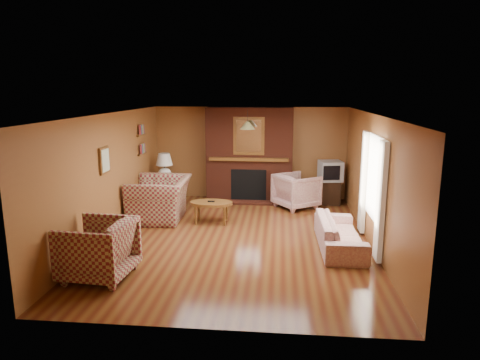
# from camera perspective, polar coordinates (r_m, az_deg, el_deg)

# --- Properties ---
(floor) EXTENTS (6.50, 6.50, 0.00)m
(floor) POSITION_cam_1_polar(r_m,az_deg,el_deg) (8.41, -0.29, -7.76)
(floor) COLOR #4F2211
(floor) RESTS_ON ground
(ceiling) EXTENTS (6.50, 6.50, 0.00)m
(ceiling) POSITION_cam_1_polar(r_m,az_deg,el_deg) (7.93, -0.30, 8.79)
(ceiling) COLOR silver
(ceiling) RESTS_ON wall_back
(wall_back) EXTENTS (6.50, 0.00, 6.50)m
(wall_back) POSITION_cam_1_polar(r_m,az_deg,el_deg) (11.27, 1.36, 3.62)
(wall_back) COLOR brown
(wall_back) RESTS_ON floor
(wall_front) EXTENTS (6.50, 0.00, 6.50)m
(wall_front) POSITION_cam_1_polar(r_m,az_deg,el_deg) (4.97, -4.08, -7.36)
(wall_front) COLOR brown
(wall_front) RESTS_ON floor
(wall_left) EXTENTS (0.00, 6.50, 6.50)m
(wall_left) POSITION_cam_1_polar(r_m,az_deg,el_deg) (8.69, -16.92, 0.57)
(wall_left) COLOR brown
(wall_left) RESTS_ON floor
(wall_right) EXTENTS (0.00, 6.50, 6.50)m
(wall_right) POSITION_cam_1_polar(r_m,az_deg,el_deg) (8.22, 17.31, -0.09)
(wall_right) COLOR brown
(wall_right) RESTS_ON floor
(fireplace) EXTENTS (2.20, 0.82, 2.40)m
(fireplace) POSITION_cam_1_polar(r_m,az_deg,el_deg) (11.02, 1.26, 3.33)
(fireplace) COLOR #501E11
(fireplace) RESTS_ON floor
(window_right) EXTENTS (0.10, 1.85, 2.00)m
(window_right) POSITION_cam_1_polar(r_m,az_deg,el_deg) (8.04, 17.23, -0.89)
(window_right) COLOR beige
(window_right) RESTS_ON wall_right
(bookshelf) EXTENTS (0.09, 0.55, 0.71)m
(bookshelf) POSITION_cam_1_polar(r_m,az_deg,el_deg) (10.36, -12.83, 5.18)
(bookshelf) COLOR brown
(bookshelf) RESTS_ON wall_left
(botanical_print) EXTENTS (0.05, 0.40, 0.50)m
(botanical_print) POSITION_cam_1_polar(r_m,az_deg,el_deg) (8.35, -17.63, 2.51)
(botanical_print) COLOR brown
(botanical_print) RESTS_ON wall_left
(pendant_light) EXTENTS (0.36, 0.36, 0.48)m
(pendant_light) POSITION_cam_1_polar(r_m,az_deg,el_deg) (10.24, 1.00, 7.28)
(pendant_light) COLOR black
(pendant_light) RESTS_ON ceiling
(plaid_loveseat) EXTENTS (1.31, 1.48, 0.92)m
(plaid_loveseat) POSITION_cam_1_polar(r_m,az_deg,el_deg) (9.67, -10.61, -2.48)
(plaid_loveseat) COLOR maroon
(plaid_loveseat) RESTS_ON floor
(plaid_armchair) EXTENTS (1.08, 1.06, 0.91)m
(plaid_armchair) POSITION_cam_1_polar(r_m,az_deg,el_deg) (6.94, -18.43, -8.77)
(plaid_armchair) COLOR maroon
(plaid_armchair) RESTS_ON floor
(floral_sofa) EXTENTS (0.77, 1.90, 0.55)m
(floral_sofa) POSITION_cam_1_polar(r_m,az_deg,el_deg) (8.06, 13.14, -6.92)
(floral_sofa) COLOR beige
(floral_sofa) RESTS_ON floor
(floral_armchair) EXTENTS (1.27, 1.26, 0.84)m
(floral_armchair) POSITION_cam_1_polar(r_m,az_deg,el_deg) (10.51, 7.54, -1.44)
(floral_armchair) COLOR beige
(floral_armchair) RESTS_ON floor
(coffee_table) EXTENTS (0.93, 0.57, 0.49)m
(coffee_table) POSITION_cam_1_polar(r_m,az_deg,el_deg) (9.27, -3.86, -3.25)
(coffee_table) COLOR brown
(coffee_table) RESTS_ON floor
(side_table) EXTENTS (0.46, 0.46, 0.58)m
(side_table) POSITION_cam_1_polar(r_m,az_deg,el_deg) (11.02, -9.92, -1.57)
(side_table) COLOR brown
(side_table) RESTS_ON floor
(table_lamp) EXTENTS (0.42, 0.42, 0.70)m
(table_lamp) POSITION_cam_1_polar(r_m,az_deg,el_deg) (10.89, -10.05, 1.91)
(table_lamp) COLOR white
(table_lamp) RESTS_ON side_table
(tv_stand) EXTENTS (0.59, 0.55, 0.60)m
(tv_stand) POSITION_cam_1_polar(r_m,az_deg,el_deg) (11.05, 11.84, -1.58)
(tv_stand) COLOR black
(tv_stand) RESTS_ON floor
(crt_tv) EXTENTS (0.62, 0.62, 0.50)m
(crt_tv) POSITION_cam_1_polar(r_m,az_deg,el_deg) (10.93, 11.96, 1.20)
(crt_tv) COLOR #989B9F
(crt_tv) RESTS_ON tv_stand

